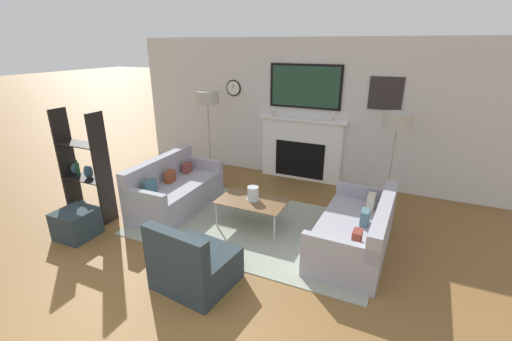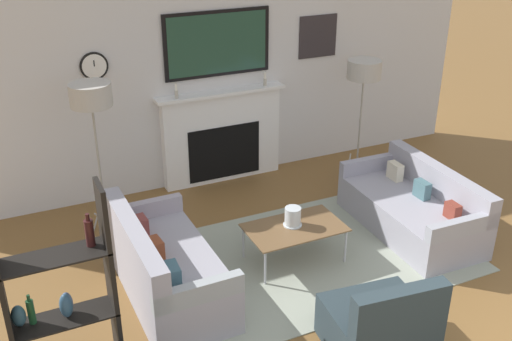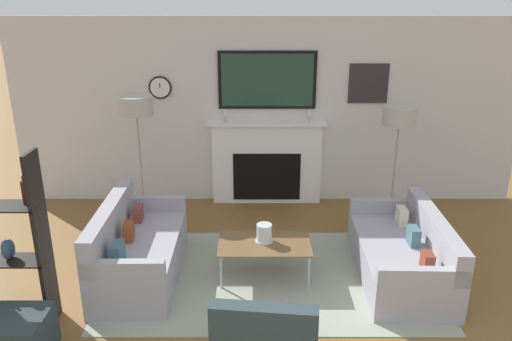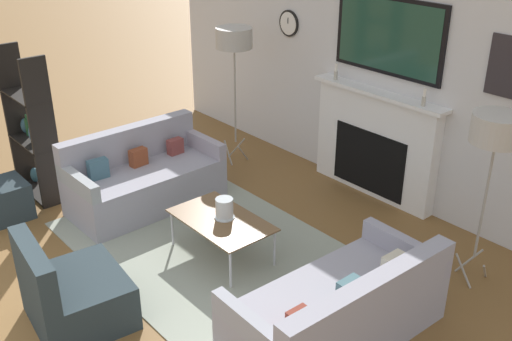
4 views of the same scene
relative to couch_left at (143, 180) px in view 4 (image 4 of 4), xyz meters
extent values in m
cube|color=silver|center=(1.46, 2.28, 1.05)|extent=(7.40, 0.07, 2.70)
cube|color=white|center=(1.46, 2.17, 0.29)|extent=(1.60, 0.16, 1.20)
cube|color=black|center=(1.46, 2.08, 0.11)|extent=(0.99, 0.01, 0.72)
cube|color=white|center=(1.46, 2.15, 0.91)|extent=(1.72, 0.22, 0.04)
cylinder|color=#B2AD9E|center=(0.86, 2.12, 0.98)|extent=(0.04, 0.04, 0.10)
cylinder|color=white|center=(0.86, 2.12, 1.08)|extent=(0.03, 0.03, 0.09)
cylinder|color=#B2AD9E|center=(2.06, 2.12, 0.98)|extent=(0.04, 0.04, 0.10)
cylinder|color=white|center=(2.06, 2.12, 1.08)|extent=(0.03, 0.03, 0.09)
cube|color=black|center=(1.46, 2.23, 1.52)|extent=(1.39, 0.04, 0.82)
cube|color=#1E4233|center=(1.46, 2.22, 1.52)|extent=(1.30, 0.01, 0.74)
cylinder|color=black|center=(-0.06, 2.23, 1.42)|extent=(0.32, 0.02, 0.32)
cylinder|color=silver|center=(-0.06, 2.22, 1.42)|extent=(0.28, 0.00, 0.28)
cube|color=black|center=(-0.06, 2.22, 1.45)|extent=(0.01, 0.00, 0.07)
cube|color=#949B8A|center=(1.46, 0.00, -0.30)|extent=(3.53, 2.12, 0.01)
cube|color=#9B99A4|center=(0.05, 0.00, -0.08)|extent=(0.82, 1.68, 0.46)
cube|color=#9B99A4|center=(-0.27, 0.00, 0.35)|extent=(0.18, 1.67, 0.39)
cube|color=#A097A4|center=(0.04, 0.78, 0.24)|extent=(0.80, 0.11, 0.18)
cube|color=#969C9F|center=(0.06, -0.78, 0.24)|extent=(0.80, 0.11, 0.18)
cube|color=brown|center=(-0.08, 0.49, 0.24)|extent=(0.11, 0.18, 0.18)
cube|color=brown|center=(-0.07, 0.00, 0.25)|extent=(0.12, 0.20, 0.19)
cube|color=#3D606E|center=(-0.07, -0.49, 0.26)|extent=(0.11, 0.22, 0.21)
cube|color=#9B99A4|center=(2.88, 0.00, -0.10)|extent=(0.91, 1.77, 0.40)
cube|color=#9B99A4|center=(3.23, -0.01, 0.26)|extent=(0.21, 1.75, 0.33)
cube|color=#9A9CA5|center=(2.85, -0.82, 0.19)|extent=(0.86, 0.12, 0.18)
cube|color=#9896A5|center=(2.90, 0.82, 0.19)|extent=(0.86, 0.12, 0.18)
cube|color=brown|center=(2.99, -0.52, 0.18)|extent=(0.10, 0.17, 0.17)
cube|color=#44676F|center=(3.01, 0.00, 0.20)|extent=(0.10, 0.20, 0.20)
cube|color=beige|center=(3.02, 0.51, 0.20)|extent=(0.10, 0.21, 0.21)
cube|color=#273439|center=(1.39, -1.45, -0.10)|extent=(0.88, 0.82, 0.40)
cube|color=#273439|center=(1.36, -1.74, 0.30)|extent=(0.82, 0.23, 0.41)
cube|color=brown|center=(1.40, 0.02, 0.09)|extent=(1.01, 0.60, 0.02)
cylinder|color=#B7B7BC|center=(0.93, -0.24, -0.11)|extent=(0.02, 0.02, 0.39)
cylinder|color=#B7B7BC|center=(1.86, -0.24, -0.11)|extent=(0.02, 0.02, 0.39)
cylinder|color=#B7B7BC|center=(0.93, 0.28, -0.11)|extent=(0.02, 0.02, 0.39)
cylinder|color=#B7B7BC|center=(1.86, 0.28, -0.11)|extent=(0.02, 0.02, 0.39)
cylinder|color=silver|center=(1.39, 0.06, 0.20)|extent=(0.17, 0.17, 0.20)
cylinder|color=silver|center=(1.39, 0.06, 0.16)|extent=(0.09, 0.09, 0.11)
cylinder|color=silver|center=(1.39, 0.06, 0.11)|extent=(0.20, 0.20, 0.01)
cylinder|color=#9E998E|center=(-0.15, 1.55, -0.17)|extent=(0.09, 0.23, 0.28)
cylinder|color=#9E998E|center=(-0.34, 1.59, -0.17)|extent=(0.17, 0.19, 0.28)
cylinder|color=#9E998E|center=(-0.28, 1.41, -0.17)|extent=(0.23, 0.07, 0.28)
cylinder|color=#9E998E|center=(-0.25, 1.52, 0.58)|extent=(0.02, 0.02, 1.22)
cylinder|color=#B2ADA3|center=(-0.25, 1.52, 1.31)|extent=(0.44, 0.44, 0.24)
cylinder|color=#9E998E|center=(3.28, 1.55, -0.18)|extent=(0.09, 0.23, 0.26)
cylinder|color=#9E998E|center=(3.10, 1.59, -0.18)|extent=(0.17, 0.19, 0.26)
cylinder|color=#9E998E|center=(3.15, 1.41, -0.18)|extent=(0.23, 0.07, 0.26)
cylinder|color=#9E998E|center=(3.18, 1.52, 0.50)|extent=(0.02, 0.02, 1.11)
cylinder|color=#B2ADA3|center=(3.18, 1.52, 1.17)|extent=(0.44, 0.44, 0.24)
cube|color=black|center=(-1.39, -0.79, 0.54)|extent=(0.04, 0.28, 1.70)
cube|color=black|center=(-0.64, -0.79, 0.54)|extent=(0.04, 0.28, 1.70)
cube|color=black|center=(-1.01, -0.79, -0.28)|extent=(0.79, 0.28, 0.02)
cube|color=black|center=(-1.01, -0.79, 0.35)|extent=(0.79, 0.28, 0.01)
cube|color=black|center=(-1.01, -0.79, 0.89)|extent=(0.79, 0.28, 0.02)
cylinder|color=#194223|center=(-1.23, -0.75, 0.46)|extent=(0.06, 0.06, 0.20)
cylinder|color=#194223|center=(-1.23, -0.75, 0.58)|extent=(0.02, 0.02, 0.05)
ellipsoid|color=#394D6E|center=(-0.97, -0.75, 0.45)|extent=(0.09, 0.09, 0.19)
ellipsoid|color=#2E506D|center=(-0.98, -0.79, 0.46)|extent=(0.10, 0.10, 0.20)
cylinder|color=#3D1919|center=(-0.74, -0.76, 1.00)|extent=(0.07, 0.07, 0.21)
cylinder|color=#3D1919|center=(-0.74, -0.76, 1.14)|extent=(0.03, 0.03, 0.05)
ellipsoid|color=#2E5263|center=(-1.31, -0.75, 0.44)|extent=(0.10, 0.10, 0.18)
ellipsoid|color=#2B5462|center=(-1.28, -0.75, -0.18)|extent=(0.10, 0.10, 0.19)
cube|color=#273439|center=(-0.72, -1.31, -0.10)|extent=(0.49, 0.49, 0.40)
camera|label=1|loc=(3.36, -4.12, 2.29)|focal=24.00mm
camera|label=2|loc=(-1.22, -4.63, 3.26)|focal=42.00mm
camera|label=3|loc=(1.30, -4.85, 2.65)|focal=35.00mm
camera|label=4|loc=(5.35, -2.91, 2.95)|focal=42.00mm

